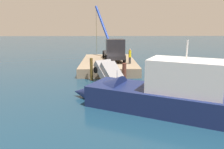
% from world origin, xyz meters
% --- Properties ---
extents(ground, '(200.00, 200.00, 0.00)m').
position_xyz_m(ground, '(0.00, 0.00, 0.00)').
color(ground, navy).
extents(dock, '(12.52, 7.01, 1.05)m').
position_xyz_m(dock, '(-4.77, 0.00, 0.53)').
color(dock, gray).
rests_on(dock, ground).
extents(crane_truck, '(10.00, 4.18, 7.58)m').
position_xyz_m(crane_truck, '(-4.06, 0.64, 2.54)').
color(crane_truck, black).
rests_on(crane_truck, dock).
extents(dock_worker, '(0.34, 0.34, 1.83)m').
position_xyz_m(dock_worker, '(-1.96, 2.57, 1.99)').
color(dock_worker, '#373737').
rests_on(dock_worker, dock).
extents(salvaged_car, '(4.18, 3.67, 3.35)m').
position_xyz_m(salvaged_car, '(3.41, 0.18, 0.67)').
color(salvaged_car, '#99999E').
rests_on(salvaged_car, ground).
extents(moored_yacht, '(9.31, 13.74, 6.03)m').
position_xyz_m(moored_yacht, '(10.28, 2.63, 0.73)').
color(moored_yacht, navy).
rests_on(moored_yacht, ground).
extents(piling_near, '(0.30, 0.30, 2.35)m').
position_xyz_m(piling_near, '(2.14, -1.86, 1.18)').
color(piling_near, brown).
rests_on(piling_near, ground).
extents(piling_mid, '(0.42, 0.42, 1.76)m').
position_xyz_m(piling_mid, '(1.98, 1.57, 0.88)').
color(piling_mid, brown).
rests_on(piling_mid, ground).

